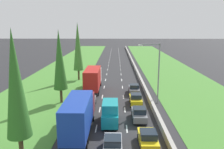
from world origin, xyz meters
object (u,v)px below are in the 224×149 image
yellow_hatchback_right_lane (148,139)px  yellow_hatchback_right_lane_fourth (136,99)px  poplar_tree_second (60,60)px  street_light_mast (156,69)px  grey_hatchback_right_lane (139,114)px  grey_hatchback_right_lane_fifth (134,89)px  poplar_tree_third (78,47)px  grey_hatchback_left_lane (89,101)px  poplar_tree_nearest (16,85)px  blue_box_truck_left_lane (79,115)px  silver_hatchback_centre_lane (113,145)px  red_box_truck_left_lane (93,79)px  teal_van_centre_lane (110,113)px

yellow_hatchback_right_lane → yellow_hatchback_right_lane_fourth: size_ratio=1.00×
poplar_tree_second → street_light_mast: size_ratio=1.23×
yellow_hatchback_right_lane → grey_hatchback_right_lane: 6.32m
grey_hatchback_right_lane_fifth → poplar_tree_second: size_ratio=0.35×
grey_hatchback_right_lane_fifth → poplar_tree_third: 16.41m
yellow_hatchback_right_lane → street_light_mast: street_light_mast is taller
poplar_tree_second → street_light_mast: bearing=0.5°
grey_hatchback_left_lane → poplar_tree_nearest: poplar_tree_nearest is taller
blue_box_truck_left_lane → silver_hatchback_centre_lane: blue_box_truck_left_lane is taller
grey_hatchback_right_lane_fifth → poplar_tree_second: bearing=-156.7°
blue_box_truck_left_lane → grey_hatchback_right_lane_fifth: blue_box_truck_left_lane is taller
red_box_truck_left_lane → yellow_hatchback_right_lane_fourth: (7.05, -7.32, -1.35)m
grey_hatchback_right_lane → street_light_mast: 8.51m
silver_hatchback_centre_lane → blue_box_truck_left_lane: bearing=134.1°
teal_van_centre_lane → yellow_hatchback_right_lane_fourth: bearing=62.2°
yellow_hatchback_right_lane → teal_van_centre_lane: (-3.76, 5.24, 0.56)m
grey_hatchback_right_lane → poplar_tree_third: (-10.93, 21.58, 6.36)m
blue_box_truck_left_lane → teal_van_centre_lane: 4.33m
yellow_hatchback_right_lane_fourth → teal_van_centre_lane: size_ratio=0.80×
yellow_hatchback_right_lane_fourth → grey_hatchback_right_lane_fifth: bearing=88.2°
poplar_tree_second → street_light_mast: (14.28, 0.13, -1.34)m
silver_hatchback_centre_lane → street_light_mast: (6.26, 14.19, 4.40)m
grey_hatchback_right_lane_fifth → red_box_truck_left_lane: bearing=166.5°
poplar_tree_third → red_box_truck_left_lane: bearing=-65.0°
blue_box_truck_left_lane → yellow_hatchback_right_lane_fourth: 11.89m
blue_box_truck_left_lane → poplar_tree_nearest: (-4.32, -4.78, 4.56)m
yellow_hatchback_right_lane → grey_hatchback_right_lane_fifth: (0.02, 17.70, 0.00)m
silver_hatchback_centre_lane → poplar_tree_second: size_ratio=0.35×
yellow_hatchback_right_lane → poplar_tree_second: poplar_tree_second is taller
teal_van_centre_lane → poplar_tree_nearest: size_ratio=0.43×
grey_hatchback_right_lane → poplar_tree_second: size_ratio=0.35×
yellow_hatchback_right_lane → poplar_tree_second: 18.05m
poplar_tree_second → poplar_tree_nearest: bearing=-89.8°
silver_hatchback_centre_lane → grey_hatchback_left_lane: bearing=106.0°
poplar_tree_second → poplar_tree_third: size_ratio=0.90×
grey_hatchback_right_lane_fifth → poplar_tree_second: (-11.42, -4.92, 5.73)m
silver_hatchback_centre_lane → poplar_tree_nearest: (-7.97, -1.01, 5.91)m
red_box_truck_left_lane → yellow_hatchback_right_lane: bearing=-69.7°
silver_hatchback_centre_lane → poplar_tree_nearest: poplar_tree_nearest is taller
poplar_tree_nearest → poplar_tree_third: 30.19m
blue_box_truck_left_lane → street_light_mast: size_ratio=1.04×
grey_hatchback_right_lane_fifth → teal_van_centre_lane: teal_van_centre_lane is taller
red_box_truck_left_lane → poplar_tree_nearest: poplar_tree_nearest is taller
yellow_hatchback_right_lane → poplar_tree_third: (-11.15, 27.90, 6.36)m
yellow_hatchback_right_lane → poplar_tree_third: poplar_tree_third is taller
grey_hatchback_left_lane → red_box_truck_left_lane: 8.29m
poplar_tree_second → silver_hatchback_centre_lane: bearing=-60.3°
teal_van_centre_lane → poplar_tree_second: (-7.63, 7.54, 5.17)m
poplar_tree_third → street_light_mast: 20.63m
teal_van_centre_lane → poplar_tree_second: poplar_tree_second is taller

